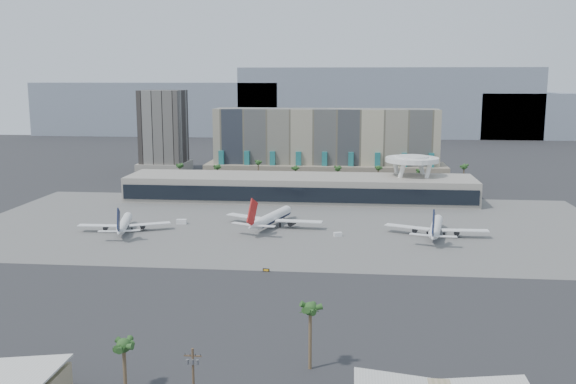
# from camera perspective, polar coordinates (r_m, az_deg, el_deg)

# --- Properties ---
(ground) EXTENTS (900.00, 900.00, 0.00)m
(ground) POSITION_cam_1_polar(r_m,az_deg,el_deg) (211.25, -1.47, -6.26)
(ground) COLOR #232326
(ground) RESTS_ON ground
(apron_pad) EXTENTS (260.00, 130.00, 0.06)m
(apron_pad) POSITION_cam_1_polar(r_m,az_deg,el_deg) (264.14, 0.03, -2.91)
(apron_pad) COLOR #5B5B59
(apron_pad) RESTS_ON ground
(mountain_ridge) EXTENTS (680.00, 60.00, 70.00)m
(mountain_ridge) POSITION_cam_1_polar(r_m,az_deg,el_deg) (671.75, 5.99, 7.50)
(mountain_ridge) COLOR gray
(mountain_ridge) RESTS_ON ground
(hotel) EXTENTS (140.00, 30.00, 42.00)m
(hotel) POSITION_cam_1_polar(r_m,az_deg,el_deg) (378.25, 3.35, 3.59)
(hotel) COLOR tan
(hotel) RESTS_ON ground
(office_tower) EXTENTS (30.00, 30.00, 52.00)m
(office_tower) POSITION_cam_1_polar(r_m,az_deg,el_deg) (420.45, -10.99, 4.92)
(office_tower) COLOR black
(office_tower) RESTS_ON ground
(terminal) EXTENTS (170.00, 32.50, 14.50)m
(terminal) POSITION_cam_1_polar(r_m,az_deg,el_deg) (316.45, 1.02, 0.45)
(terminal) COLOR #ABA396
(terminal) RESTS_ON ground
(saucer_structure) EXTENTS (26.00, 26.00, 21.89)m
(saucer_structure) POSITION_cam_1_polar(r_m,az_deg,el_deg) (321.07, 10.96, 2.56)
(saucer_structure) COLOR white
(saucer_structure) RESTS_ON ground
(palm_row) EXTENTS (157.80, 2.80, 13.10)m
(palm_row) POSITION_cam_1_polar(r_m,az_deg,el_deg) (350.04, 2.64, 2.03)
(palm_row) COLOR brown
(palm_row) RESTS_ON ground
(utility_pole) EXTENTS (3.20, 0.85, 12.00)m
(utility_pole) POSITION_cam_1_polar(r_m,az_deg,el_deg) (120.51, -8.44, -15.73)
(utility_pole) COLOR #4C3826
(utility_pole) RESTS_ON ground
(airliner_left) EXTENTS (35.20, 36.56, 12.82)m
(airliner_left) POSITION_cam_1_polar(r_m,az_deg,el_deg) (259.39, -14.37, -2.75)
(airliner_left) COLOR white
(airliner_left) RESTS_ON ground
(airliner_centre) EXTENTS (40.80, 42.27, 15.00)m
(airliner_centre) POSITION_cam_1_polar(r_m,az_deg,el_deg) (259.61, -1.46, -2.30)
(airliner_centre) COLOR white
(airliner_centre) RESTS_ON ground
(airliner_right) EXTENTS (38.71, 40.19, 13.98)m
(airliner_right) POSITION_cam_1_polar(r_m,az_deg,el_deg) (250.23, 13.00, -3.09)
(airliner_right) COLOR white
(airliner_right) RESTS_ON ground
(service_vehicle_a) EXTENTS (4.28, 2.43, 2.00)m
(service_vehicle_a) POSITION_cam_1_polar(r_m,az_deg,el_deg) (268.60, -9.45, -2.62)
(service_vehicle_a) COLOR white
(service_vehicle_a) RESTS_ON ground
(service_vehicle_b) EXTENTS (3.53, 2.75, 1.60)m
(service_vehicle_b) POSITION_cam_1_polar(r_m,az_deg,el_deg) (245.21, 4.45, -3.78)
(service_vehicle_b) COLOR silver
(service_vehicle_b) RESTS_ON ground
(taxiway_sign) EXTENTS (2.12, 0.59, 0.96)m
(taxiway_sign) POSITION_cam_1_polar(r_m,az_deg,el_deg) (201.32, -1.96, -6.95)
(taxiway_sign) COLOR black
(taxiway_sign) RESTS_ON ground
(near_palm_a) EXTENTS (6.00, 6.00, 10.67)m
(near_palm_a) POSITION_cam_1_polar(r_m,az_deg,el_deg) (129.80, -14.38, -13.64)
(near_palm_a) COLOR brown
(near_palm_a) RESTS_ON ground
(near_palm_b) EXTENTS (6.00, 6.00, 14.49)m
(near_palm_b) POSITION_cam_1_polar(r_m,az_deg,el_deg) (133.39, 1.99, -10.92)
(near_palm_b) COLOR brown
(near_palm_b) RESTS_ON ground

